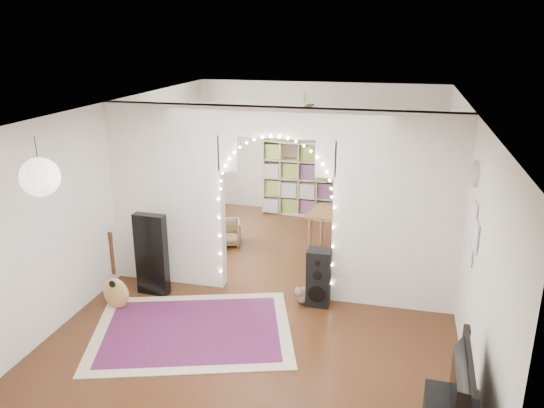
% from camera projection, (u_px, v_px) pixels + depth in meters
% --- Properties ---
extents(floor, '(7.50, 7.50, 0.00)m').
position_uv_depth(floor, '(277.00, 291.00, 7.84)').
color(floor, black).
rests_on(floor, ground).
extents(ceiling, '(5.00, 7.50, 0.02)m').
position_uv_depth(ceiling, '(277.00, 107.00, 7.00)').
color(ceiling, white).
rests_on(ceiling, wall_back).
extents(wall_back, '(5.00, 0.02, 2.70)m').
position_uv_depth(wall_back, '(319.00, 149.00, 10.88)').
color(wall_back, silver).
rests_on(wall_back, floor).
extents(wall_front, '(5.00, 0.02, 2.70)m').
position_uv_depth(wall_front, '(161.00, 355.00, 3.96)').
color(wall_front, silver).
rests_on(wall_front, floor).
extents(wall_left, '(0.02, 7.50, 2.70)m').
position_uv_depth(wall_left, '(116.00, 192.00, 7.99)').
color(wall_left, silver).
rests_on(wall_left, floor).
extents(wall_right, '(0.02, 7.50, 2.70)m').
position_uv_depth(wall_right, '(465.00, 218.00, 6.85)').
color(wall_right, silver).
rests_on(wall_right, floor).
extents(divider_wall, '(5.00, 0.20, 2.70)m').
position_uv_depth(divider_wall, '(277.00, 199.00, 7.40)').
color(divider_wall, silver).
rests_on(divider_wall, floor).
extents(fairy_lights, '(1.64, 0.04, 1.60)m').
position_uv_depth(fairy_lights, '(275.00, 193.00, 7.24)').
color(fairy_lights, '#FFEABF').
rests_on(fairy_lights, divider_wall).
extents(window, '(0.04, 1.20, 1.40)m').
position_uv_depth(window, '(167.00, 156.00, 9.59)').
color(window, white).
rests_on(window, wall_left).
extents(wall_clock, '(0.03, 0.31, 0.31)m').
position_uv_depth(wall_clock, '(475.00, 174.00, 6.07)').
color(wall_clock, white).
rests_on(wall_clock, wall_right).
extents(picture_frames, '(0.02, 0.50, 0.70)m').
position_uv_depth(picture_frames, '(473.00, 235.00, 5.89)').
color(picture_frames, white).
rests_on(picture_frames, wall_right).
extents(paper_lantern, '(0.40, 0.40, 0.40)m').
position_uv_depth(paper_lantern, '(40.00, 177.00, 5.36)').
color(paper_lantern, white).
rests_on(paper_lantern, ceiling).
extents(ceiling_fan, '(1.10, 1.10, 0.30)m').
position_uv_depth(ceiling_fan, '(304.00, 109.00, 8.94)').
color(ceiling_fan, gold).
rests_on(ceiling_fan, ceiling).
extents(area_rug, '(2.94, 2.54, 0.02)m').
position_uv_depth(area_rug, '(193.00, 330.00, 6.79)').
color(area_rug, maroon).
rests_on(area_rug, floor).
extents(guitar_case, '(0.47, 0.18, 1.22)m').
position_uv_depth(guitar_case, '(152.00, 255.00, 7.59)').
color(guitar_case, black).
rests_on(guitar_case, floor).
extents(acoustic_guitar, '(0.40, 0.20, 0.95)m').
position_uv_depth(acoustic_guitar, '(115.00, 281.00, 7.21)').
color(acoustic_guitar, tan).
rests_on(acoustic_guitar, floor).
extents(tabby_cat, '(0.28, 0.45, 0.30)m').
position_uv_depth(tabby_cat, '(303.00, 295.00, 7.46)').
color(tabby_cat, brown).
rests_on(tabby_cat, floor).
extents(floor_speaker, '(0.32, 0.29, 0.82)m').
position_uv_depth(floor_speaker, '(318.00, 278.00, 7.33)').
color(floor_speaker, black).
rests_on(floor_speaker, floor).
extents(tv, '(0.18, 1.08, 0.62)m').
position_uv_depth(tv, '(453.00, 387.00, 4.45)').
color(tv, black).
rests_on(tv, media_console).
extents(bookcase, '(1.55, 0.59, 1.55)m').
position_uv_depth(bookcase, '(300.00, 178.00, 10.91)').
color(bookcase, beige).
rests_on(bookcase, floor).
extents(dining_table, '(1.32, 1.00, 0.76)m').
position_uv_depth(dining_table, '(346.00, 218.00, 8.87)').
color(dining_table, brown).
rests_on(dining_table, floor).
extents(flower_vase, '(0.21, 0.21, 0.19)m').
position_uv_depth(flower_vase, '(346.00, 208.00, 8.82)').
color(flower_vase, silver).
rests_on(flower_vase, dining_table).
extents(dining_chair_left, '(0.62, 0.63, 0.44)m').
position_uv_depth(dining_chair_left, '(227.00, 233.00, 9.48)').
color(dining_chair_left, brown).
rests_on(dining_chair_left, floor).
extents(dining_chair_right, '(0.58, 0.59, 0.44)m').
position_uv_depth(dining_chair_right, '(353.00, 262.00, 8.28)').
color(dining_chair_right, brown).
rests_on(dining_chair_right, floor).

